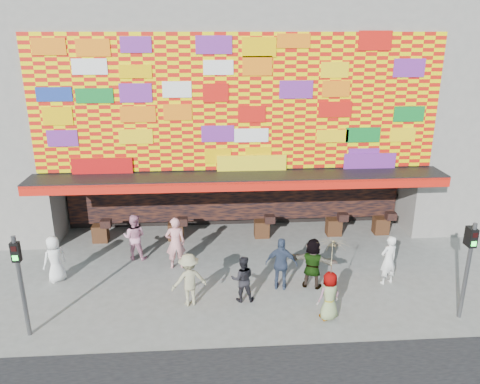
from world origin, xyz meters
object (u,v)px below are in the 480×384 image
Objects in this scene: ped_b at (175,243)px; ped_e at (281,264)px; ped_g at (329,296)px; signal_left at (20,275)px; ped_i at (135,237)px; ped_a at (55,259)px; parasol at (332,253)px; ped_h at (388,260)px; signal_right at (469,260)px; ped_f at (313,263)px; ped_c at (243,279)px; ped_d at (189,280)px.

ped_b is 3.90m from ped_e.
ped_g is at bearing 136.37° from ped_b.
ped_i is at bearing 62.73° from signal_left.
ped_b is (3.98, 0.68, 0.14)m from ped_a.
ped_h is at bearing 37.45° from parasol.
parasol is at bearing 135.52° from ped_e.
ped_a is 2.85m from ped_i.
signal_left reaches higher than ped_e.
ped_h is 8.97m from ped_i.
signal_right is at bearing 105.08° from ped_h.
ped_g is at bearing 115.35° from ped_f.
ped_e reaches higher than ped_f.
ped_i is at bearing 169.39° from ped_a.
ped_i is at bearing -55.37° from ped_g.
signal_left reaches higher than ped_g.
ped_g is (2.44, -1.16, 0.00)m from ped_c.
ped_e is 3.59m from ped_h.
ped_i reaches higher than ped_a.
ped_c is at bearing 12.65° from signal_left.
ped_i reaches higher than ped_c.
ped_d is 0.95× the size of ped_e.
signal_left is 1.00× the size of signal_right.
ped_i is (-1.55, 0.81, -0.09)m from ped_b.
ped_g is at bearing 119.89° from ped_a.
signal_right is 2.00× the size of ped_g.
ped_d is at bearing 131.43° from ped_i.
ped_b reaches higher than ped_f.
ped_c is at bearing -11.28° from ped_h.
ped_h is at bearing -163.18° from ped_g.
ped_i is (-2.10, 3.25, 0.02)m from ped_d.
ped_e reaches higher than ped_i.
ped_a is 0.91× the size of parasol.
ped_h is 3.34m from parasol.
ped_c is (6.17, -1.64, -0.06)m from ped_a.
parasol reaches higher than ped_c.
ped_b is at bearing -32.40° from ped_h.
signal_right is at bearing 164.50° from ped_i.
ped_b is 2.50m from ped_d.
signal_left is 8.50m from parasol.
ped_c is 4.88m from ped_i.
ped_b is 1.11× the size of ped_f.
signal_left is at bearing -178.64° from parasol.
ped_a is at bearing 2.99° from ped_b.
ped_d is (-1.64, -0.12, 0.10)m from ped_c.
signal_right is at bearing 175.44° from ped_f.
ped_i is at bearing -34.29° from ped_b.
ped_d is 4.06m from ped_f.
ped_c is 2.70m from ped_g.
parasol is (2.44, -1.16, 1.37)m from ped_c.
signal_left is 5.41m from ped_b.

